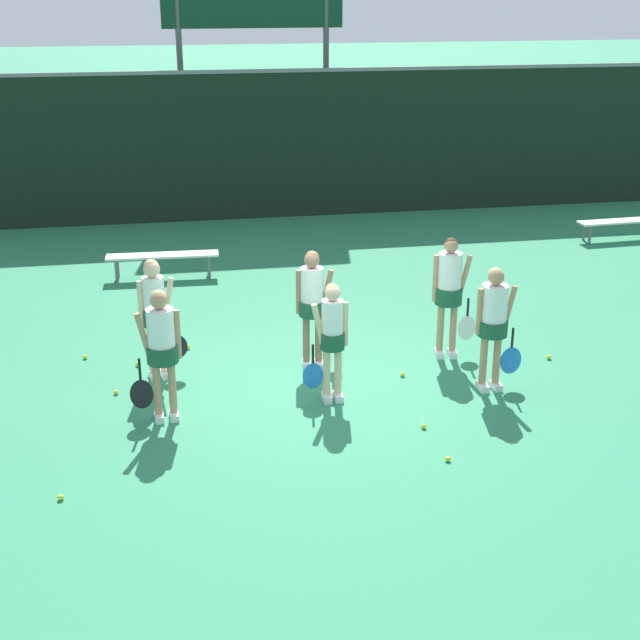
# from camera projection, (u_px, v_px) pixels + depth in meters

# --- Properties ---
(ground_plane) EXTENTS (140.00, 140.00, 0.00)m
(ground_plane) POSITION_uv_depth(u_px,v_px,m) (320.00, 384.00, 12.31)
(ground_plane) COLOR #2D7F56
(fence_windscreen) EXTENTS (60.00, 0.08, 3.38)m
(fence_windscreen) POSITION_uv_depth(u_px,v_px,m) (246.00, 145.00, 20.27)
(fence_windscreen) COLOR black
(fence_windscreen) RESTS_ON ground_plane
(scoreboard) EXTENTS (4.18, 0.15, 5.75)m
(scoreboard) POSITION_uv_depth(u_px,v_px,m) (253.00, 12.00, 20.40)
(scoreboard) COLOR #515156
(scoreboard) RESTS_ON ground_plane
(bench_courtside) EXTENTS (2.08, 0.44, 0.46)m
(bench_courtside) POSITION_uv_depth(u_px,v_px,m) (163.00, 257.00, 16.56)
(bench_courtside) COLOR silver
(bench_courtside) RESTS_ON ground_plane
(bench_far) EXTENTS (2.04, 0.46, 0.42)m
(bench_far) POSITION_uv_depth(u_px,v_px,m) (623.00, 223.00, 19.05)
(bench_far) COLOR silver
(bench_far) RESTS_ON ground_plane
(player_0) EXTENTS (0.67, 0.39, 1.72)m
(player_0) POSITION_uv_depth(u_px,v_px,m) (161.00, 344.00, 10.97)
(player_0) COLOR tan
(player_0) RESTS_ON ground_plane
(player_1) EXTENTS (0.61, 0.32, 1.62)m
(player_1) POSITION_uv_depth(u_px,v_px,m) (332.00, 334.00, 11.52)
(player_1) COLOR beige
(player_1) RESTS_ON ground_plane
(player_2) EXTENTS (0.69, 0.40, 1.72)m
(player_2) POSITION_uv_depth(u_px,v_px,m) (494.00, 318.00, 11.81)
(player_2) COLOR tan
(player_2) RESTS_ON ground_plane
(player_3) EXTENTS (0.64, 0.34, 1.72)m
(player_3) POSITION_uv_depth(u_px,v_px,m) (155.00, 309.00, 12.16)
(player_3) COLOR beige
(player_3) RESTS_ON ground_plane
(player_4) EXTENTS (0.64, 0.37, 1.73)m
(player_4) POSITION_uv_depth(u_px,v_px,m) (313.00, 299.00, 12.50)
(player_4) COLOR #8C664C
(player_4) RESTS_ON ground_plane
(player_5) EXTENTS (0.66, 0.40, 1.80)m
(player_5) POSITION_uv_depth(u_px,v_px,m) (449.00, 287.00, 12.86)
(player_5) COLOR tan
(player_5) RESTS_ON ground_plane
(tennis_ball_0) EXTENTS (0.06, 0.06, 0.06)m
(tennis_ball_0) POSITION_uv_depth(u_px,v_px,m) (506.00, 321.00, 14.47)
(tennis_ball_0) COLOR #CCE033
(tennis_ball_0) RESTS_ON ground_plane
(tennis_ball_1) EXTENTS (0.07, 0.07, 0.07)m
(tennis_ball_1) POSITION_uv_depth(u_px,v_px,m) (549.00, 357.00, 13.09)
(tennis_ball_1) COLOR #CCE033
(tennis_ball_1) RESTS_ON ground_plane
(tennis_ball_2) EXTENTS (0.07, 0.07, 0.07)m
(tennis_ball_2) POSITION_uv_depth(u_px,v_px,m) (424.00, 426.00, 11.07)
(tennis_ball_2) COLOR #CCE033
(tennis_ball_2) RESTS_ON ground_plane
(tennis_ball_3) EXTENTS (0.07, 0.07, 0.07)m
(tennis_ball_3) POSITION_uv_depth(u_px,v_px,m) (61.00, 497.00, 9.55)
(tennis_ball_3) COLOR #CCE033
(tennis_ball_3) RESTS_ON ground_plane
(tennis_ball_4) EXTENTS (0.07, 0.07, 0.07)m
(tennis_ball_4) POSITION_uv_depth(u_px,v_px,m) (188.00, 347.00, 13.45)
(tennis_ball_4) COLOR #CCE033
(tennis_ball_4) RESTS_ON ground_plane
(tennis_ball_5) EXTENTS (0.07, 0.07, 0.07)m
(tennis_ball_5) POSITION_uv_depth(u_px,v_px,m) (138.00, 364.00, 12.86)
(tennis_ball_5) COLOR #CCE033
(tennis_ball_5) RESTS_ON ground_plane
(tennis_ball_6) EXTENTS (0.07, 0.07, 0.07)m
(tennis_ball_6) POSITION_uv_depth(u_px,v_px,m) (448.00, 459.00, 10.32)
(tennis_ball_6) COLOR #CCE033
(tennis_ball_6) RESTS_ON ground_plane
(tennis_ball_7) EXTENTS (0.07, 0.07, 0.07)m
(tennis_ball_7) POSITION_uv_depth(u_px,v_px,m) (403.00, 374.00, 12.53)
(tennis_ball_7) COLOR #CCE033
(tennis_ball_7) RESTS_ON ground_plane
(tennis_ball_8) EXTENTS (0.07, 0.07, 0.07)m
(tennis_ball_8) POSITION_uv_depth(u_px,v_px,m) (116.00, 392.00, 11.99)
(tennis_ball_8) COLOR #CCE033
(tennis_ball_8) RESTS_ON ground_plane
(tennis_ball_9) EXTENTS (0.07, 0.07, 0.07)m
(tennis_ball_9) POSITION_uv_depth(u_px,v_px,m) (85.00, 357.00, 13.11)
(tennis_ball_9) COLOR #CCE033
(tennis_ball_9) RESTS_ON ground_plane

